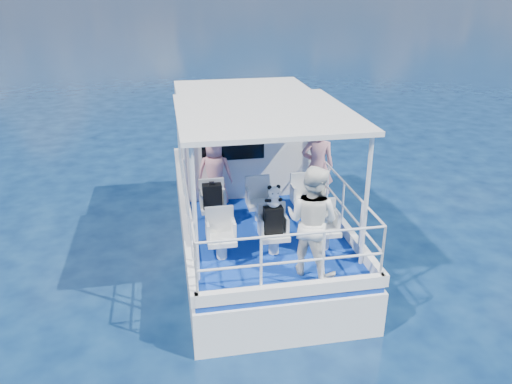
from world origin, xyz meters
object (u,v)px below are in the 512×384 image
(passenger_port_fwd, at_px, (215,172))
(panda, at_px, (274,196))
(passenger_stbd_aft, at_px, (312,221))
(backpack_center, at_px, (273,220))

(passenger_port_fwd, xyz_separation_m, panda, (0.76, -2.15, 0.33))
(passenger_stbd_aft, bearing_deg, panda, -15.30)
(passenger_port_fwd, relative_size, panda, 3.73)
(backpack_center, bearing_deg, panda, 56.28)
(panda, bearing_deg, backpack_center, -123.72)
(passenger_stbd_aft, bearing_deg, passenger_port_fwd, -24.69)
(passenger_port_fwd, relative_size, backpack_center, 3.03)
(backpack_center, height_order, panda, panda)
(passenger_stbd_aft, relative_size, backpack_center, 3.78)
(passenger_port_fwd, xyz_separation_m, passenger_stbd_aft, (1.21, -2.86, 0.18))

